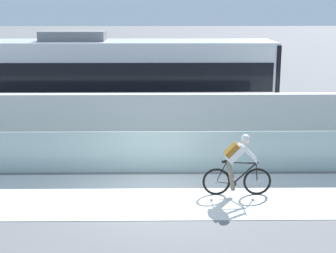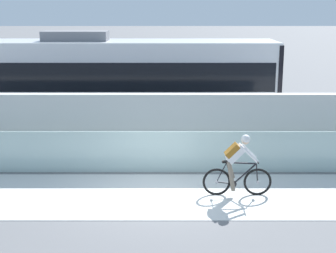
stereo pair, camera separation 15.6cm
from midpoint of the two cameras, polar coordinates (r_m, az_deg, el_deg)
ground_plane at (r=13.21m, az=-1.42°, el=-7.70°), size 200.00×200.00×0.00m
bike_path_deck at (r=13.21m, az=-1.42°, el=-7.68°), size 32.00×3.20×0.01m
glass_parapet at (r=14.76m, az=-1.35°, el=-2.87°), size 32.00×0.05×1.22m
concrete_barrier_wall at (r=16.40m, az=-1.30°, el=0.23°), size 32.00×0.36×2.01m
tram_rail_near at (r=19.05m, az=-1.22°, el=-0.96°), size 32.00×0.08×0.01m
tram_rail_far at (r=20.44m, az=-1.19°, el=0.06°), size 32.00×0.08×0.01m
tram at (r=19.42m, az=-4.89°, el=4.97°), size 11.06×2.54×3.81m
cyclist_on_bike at (r=13.07m, az=7.40°, el=-4.33°), size 1.77×0.58×1.61m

